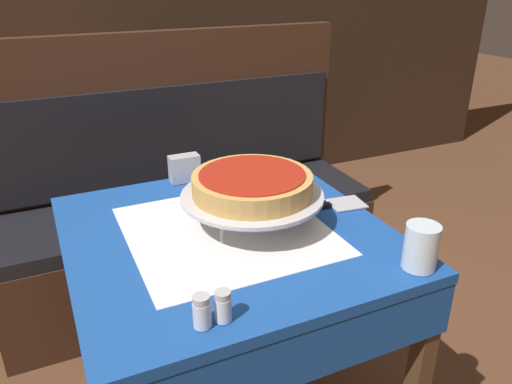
% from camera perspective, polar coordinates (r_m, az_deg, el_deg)
% --- Properties ---
extents(dining_table_front, '(0.85, 0.85, 0.76)m').
position_cam_1_polar(dining_table_front, '(1.44, -3.26, -8.06)').
color(dining_table_front, '#194799').
rests_on(dining_table_front, ground_plane).
extents(dining_table_rear, '(0.62, 0.62, 0.76)m').
position_cam_1_polar(dining_table_rear, '(2.77, -19.75, 6.37)').
color(dining_table_rear, red).
rests_on(dining_table_rear, ground_plane).
extents(booth_bench, '(1.65, 0.52, 1.17)m').
position_cam_1_polar(booth_bench, '(2.34, -7.83, -3.54)').
color(booth_bench, '#3D2316').
rests_on(booth_bench, ground_plane).
extents(back_wall_panel, '(6.00, 0.04, 2.40)m').
position_cam_1_polar(back_wall_panel, '(3.12, -17.71, 19.32)').
color(back_wall_panel, black).
rests_on(back_wall_panel, ground_plane).
extents(pizza_pan_stand, '(0.39, 0.39, 0.10)m').
position_cam_1_polar(pizza_pan_stand, '(1.37, -0.52, -0.47)').
color(pizza_pan_stand, '#ADADB2').
rests_on(pizza_pan_stand, dining_table_front).
extents(deep_dish_pizza, '(0.33, 0.33, 0.06)m').
position_cam_1_polar(deep_dish_pizza, '(1.36, -0.53, 1.04)').
color(deep_dish_pizza, tan).
rests_on(deep_dish_pizza, pizza_pan_stand).
extents(pizza_server, '(0.27, 0.10, 0.01)m').
position_cam_1_polar(pizza_server, '(1.52, 8.06, -1.57)').
color(pizza_server, '#BCBCC1').
rests_on(pizza_server, dining_table_front).
extents(water_glass_near, '(0.08, 0.08, 0.11)m').
position_cam_1_polar(water_glass_near, '(1.25, 18.33, -5.95)').
color(water_glass_near, silver).
rests_on(water_glass_near, dining_table_front).
extents(salt_shaker, '(0.04, 0.04, 0.07)m').
position_cam_1_polar(salt_shaker, '(1.03, -6.22, -13.41)').
color(salt_shaker, silver).
rests_on(salt_shaker, dining_table_front).
extents(pepper_shaker, '(0.04, 0.04, 0.07)m').
position_cam_1_polar(pepper_shaker, '(1.04, -3.80, -12.88)').
color(pepper_shaker, silver).
rests_on(pepper_shaker, dining_table_front).
extents(napkin_holder, '(0.10, 0.05, 0.09)m').
position_cam_1_polar(napkin_holder, '(1.69, -8.20, 2.69)').
color(napkin_holder, '#B2B2B7').
rests_on(napkin_holder, dining_table_front).
extents(condiment_caddy, '(0.15, 0.15, 0.17)m').
position_cam_1_polar(condiment_caddy, '(2.70, -19.63, 9.75)').
color(condiment_caddy, black).
rests_on(condiment_caddy, dining_table_rear).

